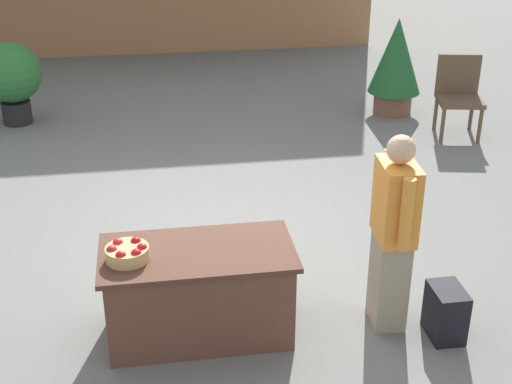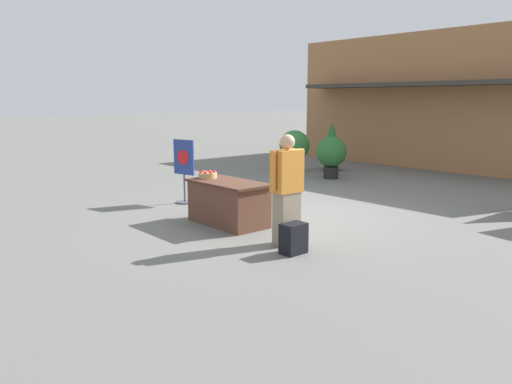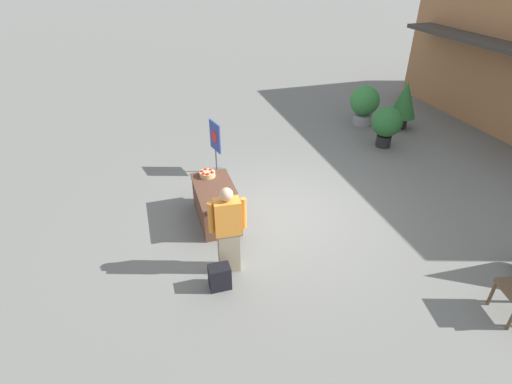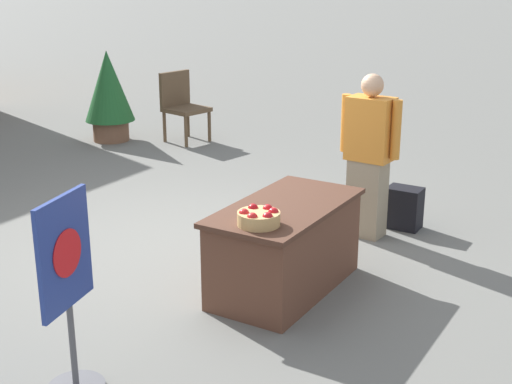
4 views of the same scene
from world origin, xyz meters
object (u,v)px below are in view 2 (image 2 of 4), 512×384
potted_plant_near_right (294,148)px  potted_plant_far_right (331,153)px  person_visitor (287,189)px  display_table (228,203)px  backpack (293,238)px  potted_plant_far_left (332,142)px  poster_board (184,170)px  apple_basket (208,175)px

potted_plant_near_right → potted_plant_far_right: 1.62m
person_visitor → potted_plant_far_right: bearing=-51.9°
display_table → backpack: (1.85, -0.34, -0.16)m
backpack → display_table: bearing=169.5°
potted_plant_near_right → backpack: bearing=-45.8°
potted_plant_far_left → poster_board: bearing=-78.9°
person_visitor → backpack: person_visitor is taller
poster_board → potted_plant_far_left: potted_plant_far_left is taller
backpack → potted_plant_near_right: size_ratio=0.35×
potted_plant_near_right → potted_plant_far_right: potted_plant_near_right is taller
backpack → potted_plant_near_right: (-5.52, 5.68, 0.46)m
person_visitor → potted_plant_near_right: 7.48m
person_visitor → potted_plant_far_left: (-4.57, 6.40, 0.03)m
backpack → potted_plant_far_right: bearing=125.9°
person_visitor → backpack: 0.75m
potted_plant_near_right → apple_basket: bearing=-59.5°
apple_basket → person_visitor: bearing=-1.2°
apple_basket → potted_plant_far_left: size_ratio=0.22×
backpack → potted_plant_far_left: 8.31m
potted_plant_far_left → potted_plant_far_right: bearing=-49.9°
backpack → potted_plant_far_right: potted_plant_far_right is taller
apple_basket → poster_board: bearing=162.1°
apple_basket → backpack: apple_basket is taller
poster_board → potted_plant_far_left: size_ratio=0.90×
potted_plant_far_right → person_visitor: bearing=-55.6°
poster_board → potted_plant_near_right: bearing=-173.9°
poster_board → potted_plant_far_left: 6.00m
person_visitor → apple_basket: bearing=2.4°
display_table → apple_basket: (-0.50, -0.05, 0.42)m
poster_board → potted_plant_far_right: poster_board is taller
poster_board → potted_plant_near_right: size_ratio=1.08×
display_table → potted_plant_near_right: bearing=124.5°
backpack → poster_board: 3.91m
apple_basket → potted_plant_far_left: 6.87m
apple_basket → person_visitor: (1.97, -0.04, 0.02)m
backpack → potted_plant_far_left: potted_plant_far_left is taller
display_table → apple_basket: size_ratio=4.59×
apple_basket → potted_plant_near_right: bearing=120.5°
display_table → potted_plant_near_right: size_ratio=1.22×
display_table → potted_plant_far_right: potted_plant_far_right is taller
display_table → potted_plant_far_right: 5.50m
poster_board → backpack: bearing=65.6°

